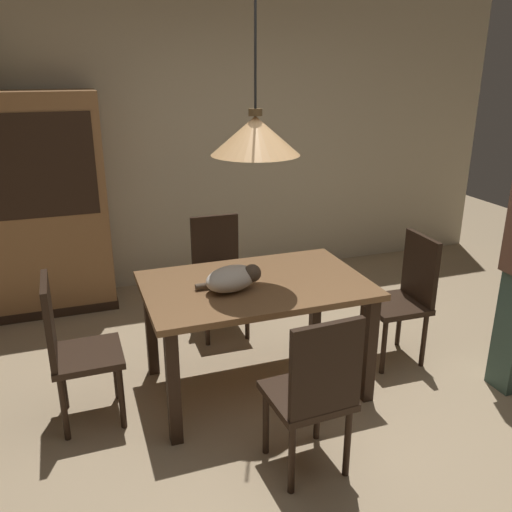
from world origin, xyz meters
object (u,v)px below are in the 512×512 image
Objects in this scene: cat_sleeping at (233,278)px; pendant_lamp at (255,135)px; chair_right_side at (405,293)px; chair_left_side at (72,346)px; hutch_bookcase at (38,211)px; chair_near_front at (315,390)px; chair_far_back at (219,270)px; dining_table at (255,297)px.

cat_sleeping is 0.86m from pendant_lamp.
chair_right_side is 1.61m from pendant_lamp.
hutch_bookcase reaches higher than chair_left_side.
pendant_lamp is at bearing 179.87° from chair_right_side.
chair_near_front and chair_far_back have the same top height.
chair_left_side is at bearing -179.97° from pendant_lamp.
chair_near_front is 1.00× the size of chair_far_back.
dining_table is at bearing 179.87° from chair_right_side.
cat_sleeping is at bearing 101.88° from chair_near_front.
pendant_lamp reaches higher than dining_table.
dining_table is 1.51× the size of chair_near_front.
dining_table is 1.51× the size of chair_right_side.
pendant_lamp is at bearing -53.26° from hutch_bookcase.
dining_table is 1.01m from pendant_lamp.
dining_table is 1.51× the size of chair_left_side.
chair_near_front is 1.45m from pendant_lamp.
chair_right_side is (1.12, 0.88, 0.00)m from chair_near_front.
pendant_lamp is at bearing 0.03° from chair_left_side.
chair_near_front is 2.29× the size of cat_sleeping.
chair_far_back is 0.72× the size of pendant_lamp.
chair_left_side is (-2.26, 0.00, 0.00)m from chair_right_side.
dining_table is at bearing -90.10° from chair_far_back.
cat_sleeping is (0.96, -0.06, 0.32)m from chair_left_side.
chair_near_front is 1.42m from chair_right_side.
chair_far_back is 2.29× the size of cat_sleeping.
pendant_lamp is 2.31m from hutch_bookcase.
pendant_lamp is (-0.00, -0.88, 1.15)m from chair_far_back.
chair_near_front reaches higher than cat_sleeping.
chair_right_side is at bearing 2.78° from cat_sleeping.
chair_left_side is at bearing -142.12° from chair_far_back.
pendant_lamp is at bearing 90.00° from dining_table.
hutch_bookcase is (-0.17, 1.75, 0.38)m from chair_left_side.
chair_left_side is 0.50× the size of hutch_bookcase.
hutch_bookcase reaches higher than dining_table.
hutch_bookcase reaches higher than chair_far_back.
chair_left_side is at bearing -179.97° from dining_table.
pendant_lamp is at bearing 21.40° from cat_sleeping.
hutch_bookcase reaches higher than chair_right_side.
hutch_bookcase is (-1.30, 1.75, -0.77)m from pendant_lamp.
chair_right_side reaches higher than cat_sleeping.
chair_far_back is 1.01m from cat_sleeping.
cat_sleeping is 0.22× the size of hutch_bookcase.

